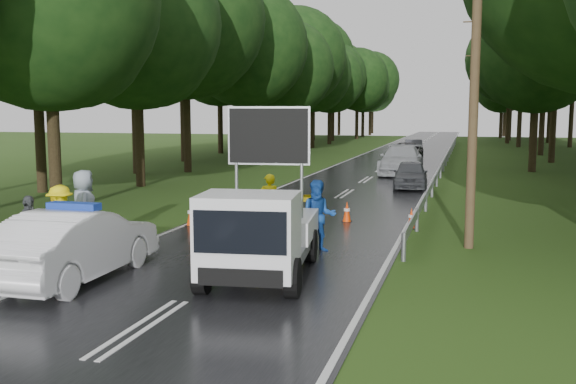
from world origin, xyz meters
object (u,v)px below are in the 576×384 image
(civilian, at_px, (319,216))
(queue_car_fourth, at_px, (414,148))
(barrier, at_px, (275,201))
(officer, at_px, (269,203))
(queue_car_second, at_px, (401,160))
(work_truck, at_px, (259,234))
(police_sedan, at_px, (75,245))
(queue_car_third, at_px, (406,152))
(queue_car_first, at_px, (410,174))

(civilian, relative_size, queue_car_fourth, 0.47)
(barrier, distance_m, officer, 1.23)
(barrier, distance_m, queue_car_second, 17.62)
(queue_car_second, bearing_deg, barrier, -98.28)
(barrier, xyz_separation_m, officer, (0.19, -1.21, 0.13))
(work_truck, xyz_separation_m, officer, (-1.44, 5.28, -0.12))
(civilian, bearing_deg, police_sedan, -151.03)
(officer, distance_m, queue_car_third, 28.45)
(police_sedan, bearing_deg, civilian, -137.06)
(queue_car_third, bearing_deg, queue_car_second, -86.31)
(police_sedan, relative_size, civilian, 2.51)
(work_truck, xyz_separation_m, queue_car_second, (0.56, 23.97, -0.17))
(police_sedan, relative_size, work_truck, 0.97)
(officer, bearing_deg, work_truck, 76.80)
(queue_car_first, bearing_deg, police_sedan, -110.21)
(barrier, height_order, officer, officer)
(queue_car_fourth, bearing_deg, work_truck, -96.29)
(queue_car_second, distance_m, queue_car_fourth, 16.31)
(work_truck, relative_size, barrier, 2.02)
(queue_car_third, bearing_deg, barrier, -93.46)
(officer, bearing_deg, queue_car_fourth, -120.65)
(police_sedan, distance_m, barrier, 7.91)
(queue_car_first, bearing_deg, officer, -108.40)
(officer, relative_size, queue_car_second, 0.31)
(police_sedan, relative_size, queue_car_third, 0.96)
(work_truck, relative_size, queue_car_first, 1.25)
(queue_car_fourth, bearing_deg, queue_car_first, -92.06)
(queue_car_fourth, bearing_deg, barrier, -99.03)
(civilian, bearing_deg, queue_car_second, 75.18)
(police_sedan, distance_m, civilian, 5.97)
(officer, height_order, queue_car_third, officer)
(queue_car_third, bearing_deg, police_sedan, -96.14)
(civilian, bearing_deg, queue_car_third, 76.40)
(barrier, bearing_deg, queue_car_fourth, 81.79)
(work_truck, relative_size, officer, 2.75)
(barrier, relative_size, civilian, 1.28)
(civilian, xyz_separation_m, queue_car_first, (1.05, 14.43, -0.27))
(queue_car_second, relative_size, queue_car_third, 1.17)
(queue_car_third, distance_m, queue_car_fourth, 6.56)
(barrier, relative_size, queue_car_fourth, 0.61)
(police_sedan, bearing_deg, officer, -110.33)
(barrier, bearing_deg, police_sedan, -110.79)
(queue_car_first, bearing_deg, barrier, -110.84)
(barrier, bearing_deg, civilian, -63.11)
(queue_car_second, height_order, queue_car_fourth, queue_car_second)
(police_sedan, relative_size, queue_car_second, 0.82)
(officer, xyz_separation_m, queue_car_fourth, (1.34, 34.98, -0.22))
(police_sedan, relative_size, queue_car_fourth, 1.19)
(officer, distance_m, civilian, 3.07)
(queue_car_third, height_order, queue_car_fourth, queue_car_third)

